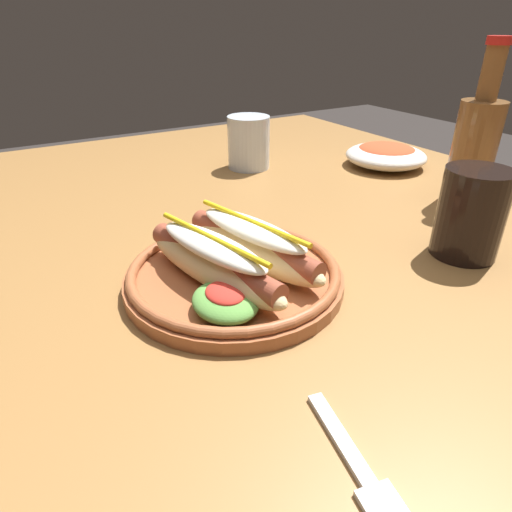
# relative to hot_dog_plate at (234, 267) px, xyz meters

# --- Properties ---
(dining_table) EXTENTS (1.50, 1.00, 0.74)m
(dining_table) POSITION_rel_hot_dog_plate_xyz_m (-0.05, 0.19, -0.11)
(dining_table) COLOR olive
(dining_table) RESTS_ON ground_plane
(hot_dog_plate) EXTENTS (0.26, 0.26, 0.08)m
(hot_dog_plate) POSITION_rel_hot_dog_plate_xyz_m (0.00, 0.00, 0.00)
(hot_dog_plate) COLOR #9E5633
(hot_dog_plate) RESTS_ON dining_table
(fork) EXTENTS (0.12, 0.04, 0.00)m
(fork) POSITION_rel_hot_dog_plate_xyz_m (0.26, -0.04, -0.02)
(fork) COLOR silver
(fork) RESTS_ON dining_table
(soda_cup) EXTENTS (0.08, 0.08, 0.12)m
(soda_cup) POSITION_rel_hot_dog_plate_xyz_m (0.09, 0.30, 0.03)
(soda_cup) COLOR black
(soda_cup) RESTS_ON dining_table
(water_cup) EXTENTS (0.09, 0.09, 0.10)m
(water_cup) POSITION_rel_hot_dog_plate_xyz_m (-0.39, 0.25, 0.03)
(water_cup) COLOR silver
(water_cup) RESTS_ON dining_table
(glass_bottle) EXTENTS (0.07, 0.07, 0.26)m
(glass_bottle) POSITION_rel_hot_dog_plate_xyz_m (-0.04, 0.47, 0.07)
(glass_bottle) COLOR brown
(glass_bottle) RESTS_ON dining_table
(side_bowl) EXTENTS (0.17, 0.17, 0.05)m
(side_bowl) POSITION_rel_hot_dog_plate_xyz_m (-0.25, 0.50, -0.00)
(side_bowl) COLOR silver
(side_bowl) RESTS_ON dining_table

